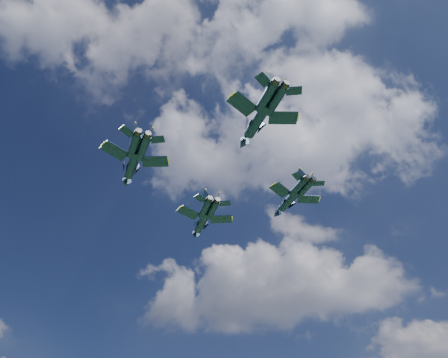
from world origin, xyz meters
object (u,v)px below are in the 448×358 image
jet_lead (202,222)px  jet_right (288,201)px  jet_left (132,165)px  jet_slot (256,122)px

jet_lead → jet_right: jet_lead is taller
jet_lead → jet_left: 26.91m
jet_lead → jet_left: bearing=-137.0°
jet_lead → jet_left: jet_lead is taller
jet_left → jet_slot: (25.42, -1.68, 2.64)m
jet_left → jet_right: 35.42m
jet_right → jet_slot: 24.37m
jet_left → jet_right: size_ratio=1.10×
jet_lead → jet_left: size_ratio=1.05×
jet_left → jet_slot: jet_slot is taller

